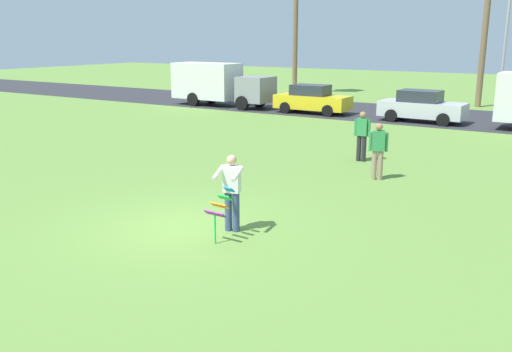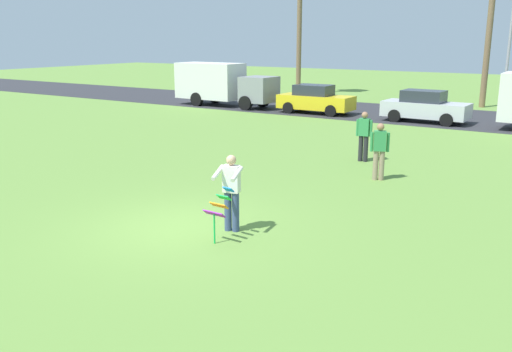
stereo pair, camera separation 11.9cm
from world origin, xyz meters
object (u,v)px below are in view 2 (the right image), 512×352
(kite_held, at_px, (219,207))
(parked_car_yellow, at_px, (315,100))
(person_walker_far, at_px, (379,150))
(person_kite_flyer, at_px, (231,190))
(parked_car_silver, at_px, (425,107))
(streetlight_pole, at_px, (510,41))
(parked_truck_grey_van, at_px, (221,83))
(person_walker_near, at_px, (364,135))

(kite_held, relative_size, parked_car_yellow, 0.27)
(person_walker_far, bearing_deg, parked_car_yellow, 123.92)
(person_kite_flyer, relative_size, parked_car_silver, 0.41)
(parked_car_silver, relative_size, streetlight_pole, 0.61)
(streetlight_pole, bearing_deg, parked_car_silver, -108.42)
(kite_held, bearing_deg, streetlight_pole, 87.21)
(parked_car_yellow, relative_size, streetlight_pole, 0.60)
(streetlight_pole, bearing_deg, person_walker_far, -90.91)
(person_walker_far, bearing_deg, person_kite_flyer, -100.46)
(parked_car_yellow, height_order, parked_car_silver, same)
(streetlight_pole, bearing_deg, kite_held, -92.79)
(parked_truck_grey_van, xyz_separation_m, person_walker_far, (14.92, -12.42, -0.48))
(parked_truck_grey_van, bearing_deg, kite_held, -54.02)
(kite_held, distance_m, parked_car_silver, 19.24)
(parked_car_silver, relative_size, person_walker_far, 2.46)
(parked_car_yellow, height_order, person_walker_far, person_walker_far)
(parked_truck_grey_van, height_order, parked_car_yellow, parked_truck_grey_van)
(person_kite_flyer, bearing_deg, streetlight_pole, 86.82)
(person_walker_near, bearing_deg, person_walker_far, -57.96)
(parked_car_silver, xyz_separation_m, person_walker_near, (0.82, -10.24, 0.16))
(parked_car_silver, distance_m, streetlight_pole, 8.57)
(person_kite_flyer, xyz_separation_m, parked_car_yellow, (-7.23, 18.54, -0.18))
(parked_car_yellow, xyz_separation_m, person_walker_far, (8.36, -12.42, 0.16))
(parked_truck_grey_van, relative_size, person_walker_far, 3.90)
(kite_held, height_order, streetlight_pole, streetlight_pole)
(parked_truck_grey_van, xyz_separation_m, parked_car_yellow, (6.57, 0.00, -0.64))
(kite_held, distance_m, streetlight_pole, 26.96)
(parked_car_yellow, xyz_separation_m, parked_car_silver, (6.16, 0.00, 0.00))
(parked_car_silver, bearing_deg, kite_held, -86.39)
(parked_truck_grey_van, bearing_deg, parked_car_yellow, 0.00)
(parked_car_silver, height_order, streetlight_pole, streetlight_pole)
(parked_car_yellow, height_order, streetlight_pole, streetlight_pole)
(person_kite_flyer, height_order, person_walker_far, same)
(parked_car_silver, height_order, person_walker_near, person_walker_near)
(person_kite_flyer, height_order, parked_truck_grey_van, parked_truck_grey_van)
(parked_truck_grey_van, distance_m, parked_car_yellow, 6.60)
(parked_car_silver, bearing_deg, person_walker_near, -85.40)
(kite_held, distance_m, parked_car_yellow, 20.56)
(parked_truck_grey_van, xyz_separation_m, parked_car_silver, (12.73, 0.00, -0.64))
(streetlight_pole, distance_m, person_walker_far, 20.20)
(parked_truck_grey_van, height_order, parked_car_silver, parked_truck_grey_van)
(kite_held, xyz_separation_m, streetlight_pole, (1.30, 26.74, 3.24))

